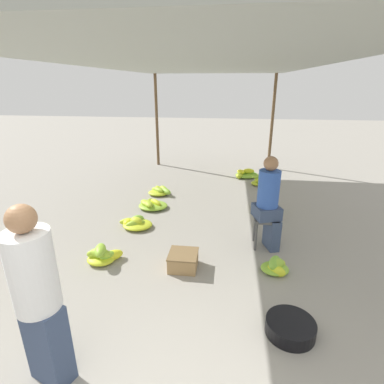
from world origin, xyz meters
TOP-DOWN VIEW (x-y plane):
  - canopy_post_back_left at (-1.60, 7.45)m, footprint 0.08×0.08m
  - canopy_post_back_right at (1.60, 7.45)m, footprint 0.08×0.08m
  - canopy_tarp at (0.00, 3.87)m, footprint 3.60×7.55m
  - vendor_foreground at (-0.87, 0.63)m, footprint 0.42×0.42m
  - stool at (1.05, 3.01)m, footprint 0.34×0.34m
  - vendor_seated at (1.07, 3.01)m, footprint 0.43×0.43m
  - basin_black at (1.14, 1.35)m, footprint 0.48×0.48m
  - banana_pile_left_0 at (-1.14, 2.30)m, footprint 0.50×0.42m
  - banana_pile_left_1 at (-1.05, 3.39)m, footprint 0.59×0.46m
  - banana_pile_left_2 at (-0.96, 4.21)m, footprint 0.58×0.54m
  - banana_pile_left_3 at (-0.98, 4.98)m, footprint 0.55×0.52m
  - banana_pile_right_0 at (0.93, 6.49)m, footprint 0.61×0.53m
  - banana_pile_right_1 at (1.24, 4.36)m, footprint 0.51×0.54m
  - banana_pile_right_2 at (1.14, 2.36)m, footprint 0.37×0.40m
  - banana_pile_right_3 at (1.27, 5.88)m, footprint 0.47×0.47m
  - crate_near at (-0.05, 2.31)m, footprint 0.38×0.38m

SIDE VIEW (x-z plane):
  - banana_pile_left_1 at x=-1.05m, z-range -0.03..0.16m
  - banana_pile_left_2 at x=-0.96m, z-range -0.02..0.15m
  - banana_pile_left_3 at x=-0.98m, z-range -0.01..0.15m
  - basin_black at x=1.14m, z-range 0.00..0.14m
  - banana_pile_right_0 at x=0.93m, z-range -0.04..0.19m
  - banana_pile_right_2 at x=1.14m, z-range -0.02..0.18m
  - banana_pile_right_3 at x=1.27m, z-range -0.04..0.23m
  - banana_pile_right_1 at x=1.24m, z-range -0.02..0.22m
  - banana_pile_left_0 at x=-1.14m, z-range -0.03..0.23m
  - crate_near at x=-0.05m, z-range 0.00..0.22m
  - stool at x=1.05m, z-range 0.14..0.61m
  - vendor_seated at x=1.07m, z-range 0.04..1.40m
  - vendor_foreground at x=-0.87m, z-range 0.03..1.57m
  - canopy_post_back_left at x=-1.60m, z-range 0.00..2.53m
  - canopy_post_back_right at x=1.60m, z-range 0.00..2.53m
  - canopy_tarp at x=0.00m, z-range 2.53..2.57m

